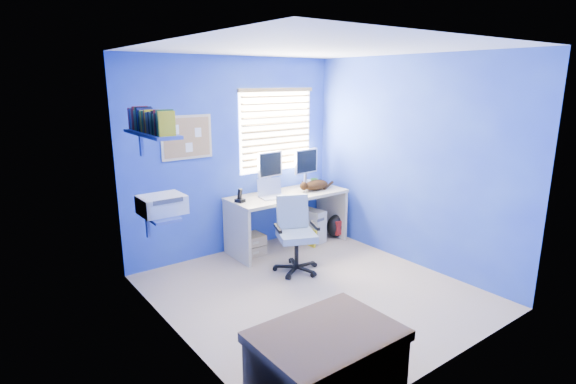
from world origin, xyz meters
TOP-DOWN VIEW (x-y plane):
  - floor at (0.00, 0.00)m, footprint 3.00×3.20m
  - ceiling at (0.00, 0.00)m, footprint 3.00×3.20m
  - wall_back at (0.00, 1.60)m, footprint 3.00×0.01m
  - wall_front at (0.00, -1.60)m, footprint 3.00×0.01m
  - wall_left at (-1.50, 0.00)m, footprint 0.01×3.20m
  - wall_right at (1.50, 0.00)m, footprint 0.01×3.20m
  - desk at (0.60, 1.26)m, footprint 1.63×0.65m
  - laptop at (0.32, 1.20)m, footprint 0.37×0.31m
  - monitor_left at (0.49, 1.52)m, footprint 0.41×0.16m
  - monitor_right at (1.03, 1.42)m, footprint 0.41×0.15m
  - phone at (-0.13, 1.26)m, footprint 0.12×0.13m
  - mug at (1.18, 1.41)m, footprint 0.10×0.09m
  - cd_spindle at (1.15, 1.47)m, footprint 0.13×0.13m
  - cat at (1.03, 1.18)m, footprint 0.40×0.23m
  - tower_pc at (1.00, 1.25)m, footprint 0.26×0.47m
  - drawer_boxes at (0.02, 1.30)m, footprint 0.35×0.28m
  - yellow_book at (0.86, 1.05)m, footprint 0.03×0.17m
  - backpack at (1.36, 1.12)m, footprint 0.31×0.24m
  - bed_corner at (-0.94, -1.26)m, footprint 0.99×0.70m
  - office_chair at (0.20, 0.57)m, footprint 0.67×0.67m
  - window_blinds at (0.65, 1.57)m, footprint 1.15×0.05m
  - corkboard at (-0.65, 1.58)m, footprint 0.64×0.02m
  - wall_shelves at (-1.35, 0.75)m, footprint 0.42×0.90m

SIDE VIEW (x-z plane):
  - floor at x=0.00m, z-range 0.00..0.00m
  - yellow_book at x=0.86m, z-range 0.00..0.24m
  - drawer_boxes at x=0.02m, z-range 0.00..0.27m
  - backpack at x=1.36m, z-range 0.00..0.34m
  - tower_pc at x=1.00m, z-range 0.00..0.45m
  - bed_corner at x=-0.94m, z-range 0.00..0.47m
  - office_chair at x=0.20m, z-range -0.11..0.77m
  - desk at x=0.60m, z-range 0.00..0.74m
  - cd_spindle at x=1.15m, z-range 0.74..0.81m
  - mug at x=1.18m, z-range 0.74..0.84m
  - cat at x=1.03m, z-range 0.74..0.88m
  - phone at x=-0.13m, z-range 0.74..0.91m
  - laptop at x=0.32m, z-range 0.74..0.96m
  - monitor_left at x=0.49m, z-range 0.74..1.28m
  - monitor_right at x=1.03m, z-range 0.74..1.28m
  - wall_back at x=0.00m, z-range 0.00..2.50m
  - wall_front at x=0.00m, z-range 0.00..2.50m
  - wall_left at x=-1.50m, z-range 0.00..2.50m
  - wall_right at x=1.50m, z-range 0.00..2.50m
  - wall_shelves at x=-1.35m, z-range 0.91..1.96m
  - corkboard at x=-0.65m, z-range 1.29..1.81m
  - window_blinds at x=0.65m, z-range 1.00..2.10m
  - ceiling at x=0.00m, z-range 2.50..2.50m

